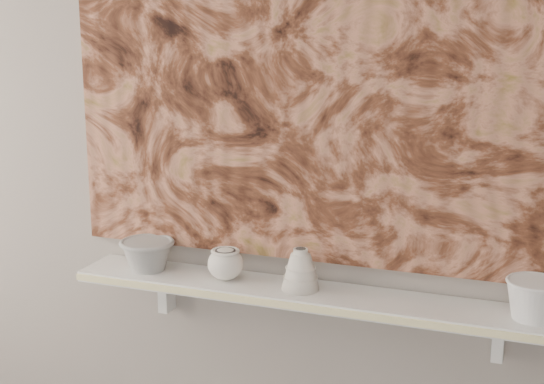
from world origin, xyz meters
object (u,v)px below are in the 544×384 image
at_px(bowl_grey, 147,254).
at_px(bowl_white, 534,299).
at_px(cup_cream, 226,264).
at_px(bell_vessel, 300,269).
at_px(shelf, 313,296).
at_px(painting, 325,64).

bearing_deg(bowl_grey, bowl_white, 0.00).
height_order(bowl_grey, bowl_white, bowl_white).
relative_size(cup_cream, bell_vessel, 0.87).
bearing_deg(bowl_white, bowl_grey, 180.00).
bearing_deg(shelf, bell_vessel, 180.00).
xyz_separation_m(bowl_grey, cup_cream, (0.25, 0.00, -0.00)).
bearing_deg(bell_vessel, bowl_grey, 180.00).
bearing_deg(shelf, cup_cream, 180.00).
distance_m(shelf, bell_vessel, 0.08).
distance_m(painting, bell_vessel, 0.56).
distance_m(painting, bowl_white, 0.80).
height_order(cup_cream, bell_vessel, bell_vessel).
bearing_deg(shelf, painting, 90.00).
bearing_deg(painting, cup_cream, -162.94).
height_order(shelf, painting, painting).
bearing_deg(painting, bowl_white, -8.04).
distance_m(bowl_grey, bowl_white, 1.08).
relative_size(bell_vessel, bowl_white, 0.82).
bearing_deg(painting, bell_vessel, -115.27).
xyz_separation_m(painting, cup_cream, (-0.26, -0.08, -0.56)).
distance_m(bowl_grey, bell_vessel, 0.48).
bearing_deg(bell_vessel, shelf, 0.00).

